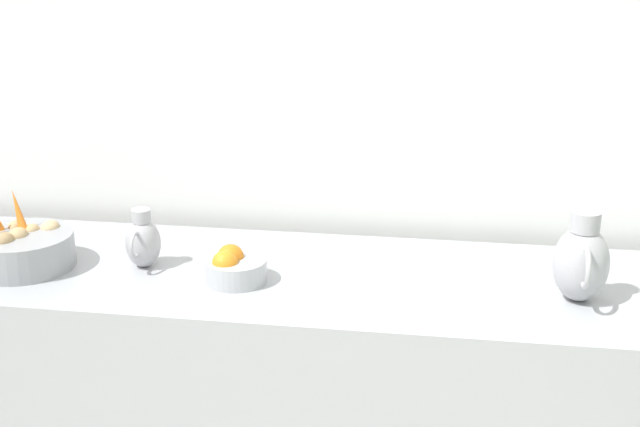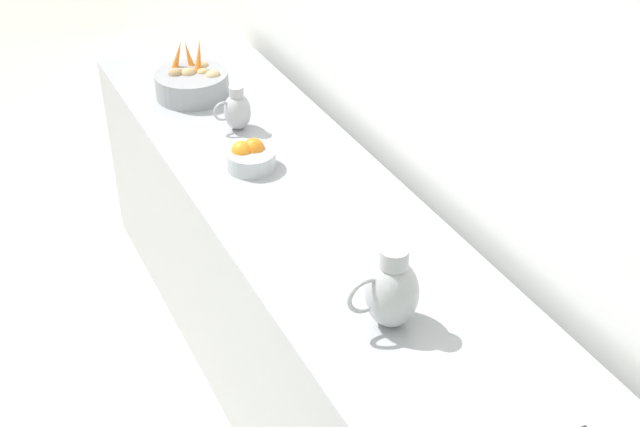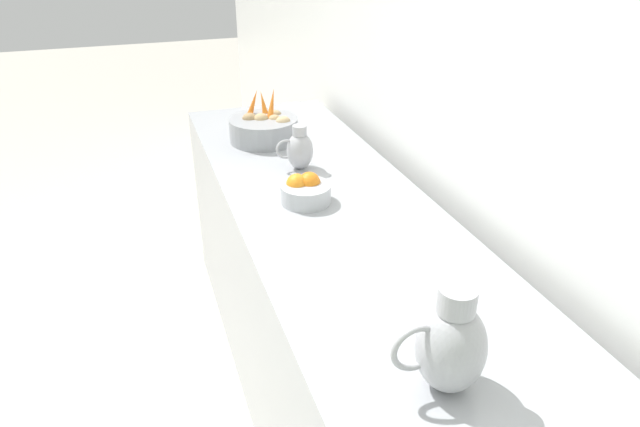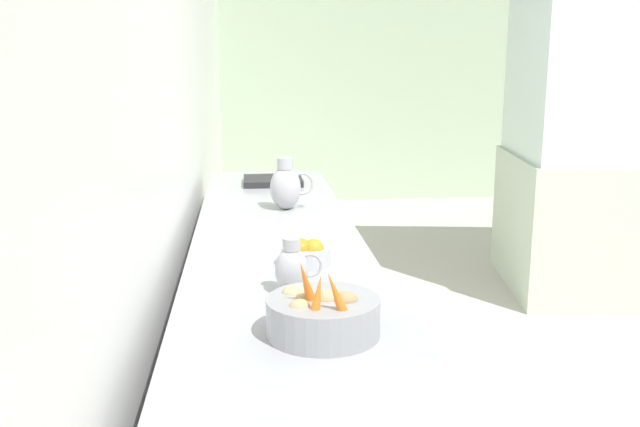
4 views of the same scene
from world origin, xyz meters
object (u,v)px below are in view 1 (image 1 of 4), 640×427
at_px(vegetable_colander, 22,249).
at_px(orange_bowl, 233,267).
at_px(metal_pitcher_short, 143,241).
at_px(metal_pitcher_tall, 581,261).

distance_m(vegetable_colander, orange_bowl, 0.65).
xyz_separation_m(orange_bowl, metal_pitcher_short, (-0.07, -0.29, 0.04)).
bearing_deg(vegetable_colander, metal_pitcher_short, 99.14).
bearing_deg(vegetable_colander, metal_pitcher_tall, 90.26).
bearing_deg(orange_bowl, metal_pitcher_short, -103.09).
height_order(vegetable_colander, metal_pitcher_short, vegetable_colander).
bearing_deg(orange_bowl, vegetable_colander, -90.95).
relative_size(vegetable_colander, metal_pitcher_tall, 1.20).
xyz_separation_m(vegetable_colander, orange_bowl, (0.01, 0.65, -0.01)).
xyz_separation_m(vegetable_colander, metal_pitcher_short, (-0.06, 0.36, 0.02)).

